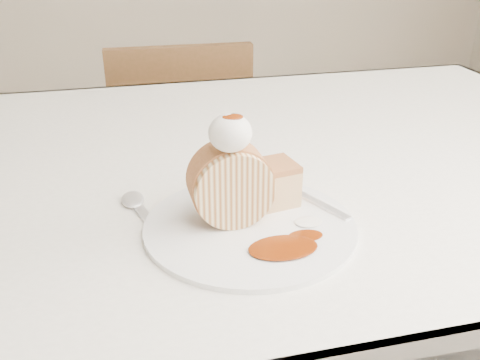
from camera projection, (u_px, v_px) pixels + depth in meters
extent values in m
cube|color=white|center=(239.00, 166.00, 0.87)|extent=(1.40, 0.90, 0.04)
cube|color=white|center=(197.00, 137.00, 1.31)|extent=(1.40, 0.01, 0.28)
cylinder|color=brown|center=(425.00, 213.00, 1.49)|extent=(0.06, 0.06, 0.71)
cube|color=brown|center=(180.00, 168.00, 1.68)|extent=(0.39, 0.39, 0.04)
cube|color=brown|center=(183.00, 120.00, 1.44)|extent=(0.38, 0.05, 0.40)
cylinder|color=brown|center=(222.00, 196.00, 1.94)|extent=(0.03, 0.03, 0.37)
cylinder|color=brown|center=(131.00, 205.00, 1.88)|extent=(0.03, 0.03, 0.37)
cylinder|color=brown|center=(241.00, 244.00, 1.66)|extent=(0.03, 0.03, 0.37)
cylinder|color=brown|center=(135.00, 256.00, 1.60)|extent=(0.03, 0.03, 0.37)
cylinder|color=white|center=(250.00, 226.00, 0.65)|extent=(0.30, 0.30, 0.01)
cylinder|color=beige|center=(231.00, 185.00, 0.64)|extent=(0.10, 0.05, 0.10)
cube|color=#A4683E|center=(273.00, 186.00, 0.69)|extent=(0.07, 0.06, 0.05)
ellipsoid|color=white|center=(230.00, 133.00, 0.60)|extent=(0.05, 0.05, 0.04)
ellipsoid|color=#642004|center=(232.00, 112.00, 0.59)|extent=(0.02, 0.02, 0.01)
cube|color=silver|center=(317.00, 202.00, 0.70)|extent=(0.08, 0.15, 0.00)
cube|color=silver|center=(159.00, 232.00, 0.64)|extent=(0.07, 0.17, 0.00)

